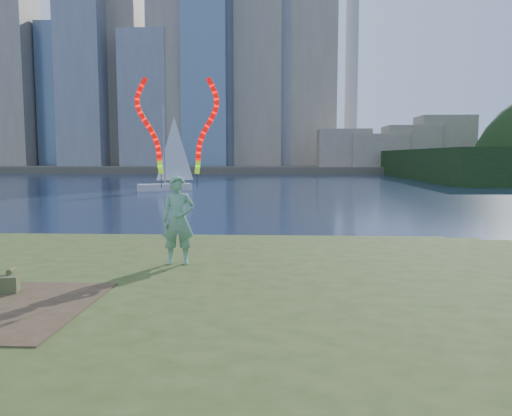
{
  "coord_description": "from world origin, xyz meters",
  "views": [
    {
      "loc": [
        2.3,
        -10.33,
        3.09
      ],
      "look_at": [
        1.77,
        1.0,
        1.91
      ],
      "focal_mm": 35.0,
      "sensor_mm": 36.0,
      "label": 1
    }
  ],
  "objects": [
    {
      "name": "ground",
      "position": [
        0.0,
        0.0,
        0.0
      ],
      "size": [
        320.0,
        320.0,
        0.0
      ],
      "primitive_type": "plane",
      "color": "#17233B",
      "rests_on": "ground"
    },
    {
      "name": "grassy_knoll",
      "position": [
        0.0,
        -2.3,
        0.34
      ],
      "size": [
        20.0,
        18.0,
        0.8
      ],
      "color": "#39491A",
      "rests_on": "ground"
    },
    {
      "name": "woman_with_ribbons",
      "position": [
        0.17,
        0.06,
        2.19
      ],
      "size": [
        2.14,
        0.52,
        4.24
      ],
      "rotation": [
        0.0,
        0.0,
        0.11
      ],
      "color": "#1B7440",
      "rests_on": "grassy_knoll"
    },
    {
      "name": "sailboat",
      "position": [
        -7.74,
        34.06,
        1.3
      ],
      "size": [
        4.91,
        3.27,
        7.56
      ],
      "rotation": [
        0.0,
        0.0,
        0.41
      ],
      "color": "silver",
      "rests_on": "ground"
    },
    {
      "name": "far_shore",
      "position": [
        0.0,
        95.0,
        0.6
      ],
      "size": [
        320.0,
        40.0,
        1.2
      ],
      "primitive_type": "cube",
      "color": "#4F493A",
      "rests_on": "ground"
    },
    {
      "name": "canvas_bag",
      "position": [
        -2.28,
        -2.37,
        0.96
      ],
      "size": [
        0.47,
        0.52,
        0.39
      ],
      "rotation": [
        0.0,
        0.0,
        0.26
      ],
      "color": "#434A26",
      "rests_on": "grassy_knoll"
    }
  ]
}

